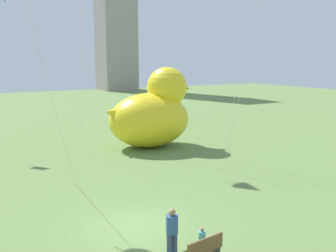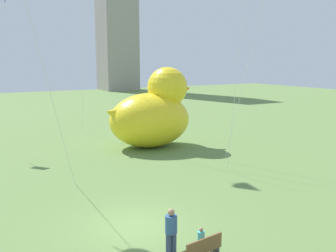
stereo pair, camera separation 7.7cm
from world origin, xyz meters
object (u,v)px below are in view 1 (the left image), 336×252
person_child (202,240)px  giant_inflatable_duck (152,113)px  park_bench (203,249)px  person_adult (172,230)px

person_child → giant_inflatable_duck: size_ratio=0.14×
park_bench → giant_inflatable_duck: giant_inflatable_duck is taller
park_bench → giant_inflatable_duck: size_ratio=0.21×
park_bench → person_child: (0.24, 0.40, 0.08)m
person_child → person_adult: bearing=151.1°
giant_inflatable_duck → person_adult: bearing=-115.0°
giant_inflatable_duck → person_child: bearing=-111.5°
park_bench → person_child: size_ratio=1.53×
person_adult → giant_inflatable_duck: giant_inflatable_duck is taller
person_child → giant_inflatable_duck: (6.04, 15.32, 2.01)m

